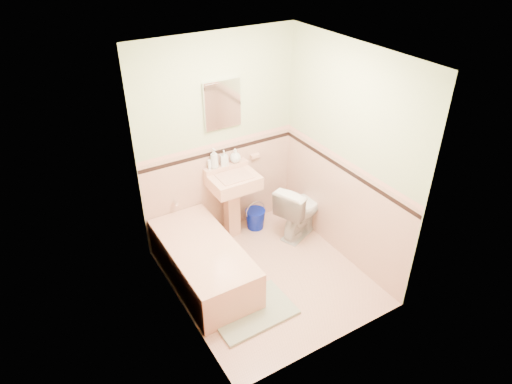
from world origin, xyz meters
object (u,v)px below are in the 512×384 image
bathtub (203,264)px  medicine_cabinet (222,104)px  sink (234,207)px  soap_bottle_mid (224,158)px  soap_bottle_left (214,158)px  toilet (301,209)px  soap_bottle_right (235,156)px  bucket (255,219)px  shoe (248,302)px

bathtub → medicine_cabinet: (0.68, 0.74, 1.47)m
bathtub → medicine_cabinet: medicine_cabinet is taller
sink → soap_bottle_mid: size_ratio=4.64×
bathtub → soap_bottle_left: 1.23m
medicine_cabinet → toilet: bearing=-37.1°
toilet → sink: bearing=42.0°
bathtub → soap_bottle_right: 1.35m
bucket → shoe: bearing=-124.0°
toilet → shoe: bearing=100.2°
soap_bottle_mid → bucket: bearing=-24.6°
bathtub → shoe: size_ratio=11.28×
sink → medicine_cabinet: 1.27m
soap_bottle_mid → toilet: bearing=-35.0°
soap_bottle_left → soap_bottle_mid: size_ratio=1.31×
toilet → bathtub: bearing=74.3°
soap_bottle_left → soap_bottle_right: 0.28m
bathtub → medicine_cabinet: size_ratio=2.69×
medicine_cabinet → soap_bottle_mid: bearing=-122.6°
bucket → shoe: 1.41m
soap_bottle_left → bucket: 1.07m
soap_bottle_mid → toilet: size_ratio=0.26×
soap_bottle_left → shoe: (-0.32, -1.32, -1.02)m
bathtub → sink: sink is taller
bathtub → bucket: bathtub is taller
soap_bottle_mid → bucket: 0.99m
sink → bathtub: bearing=-142.1°
toilet → bucket: (-0.43, 0.38, -0.23)m
sink → soap_bottle_mid: soap_bottle_mid is taller
soap_bottle_left → toilet: bearing=-30.9°
medicine_cabinet → toilet: medicine_cabinet is taller
soap_bottle_mid → bathtub: bearing=-132.9°
toilet → soap_bottle_right: bearing=26.5°
soap_bottle_right → medicine_cabinet: bearing=167.1°
sink → soap_bottle_right: (0.13, 0.18, 0.59)m
bathtub → medicine_cabinet: bearing=47.4°
medicine_cabinet → bucket: 1.61m
soap_bottle_left → soap_bottle_right: size_ratio=1.45×
soap_bottle_left → shoe: size_ratio=1.89×
bathtub → shoe: 0.67m
bathtub → soap_bottle_right: bearing=41.2°
sink → soap_bottle_right: soap_bottle_right is taller
bathtub → sink: (0.68, 0.53, 0.22)m
bathtub → soap_bottle_left: (0.53, 0.71, 0.85)m
shoe → bathtub: bearing=86.3°
bucket → shoe: size_ratio=1.96×
sink → shoe: sink is taller
bucket → medicine_cabinet: bearing=150.0°
medicine_cabinet → soap_bottle_right: 0.68m
bathtub → soap_bottle_mid: size_ratio=7.82×
soap_bottle_left → soap_bottle_right: bearing=0.0°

